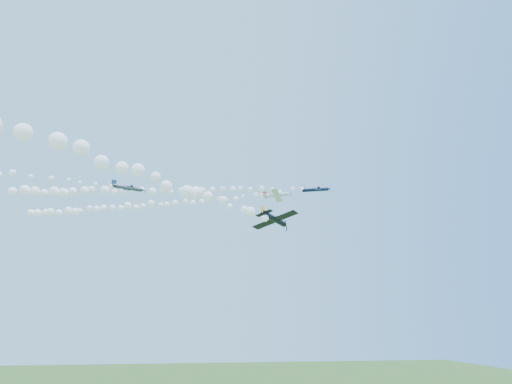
{
  "coord_description": "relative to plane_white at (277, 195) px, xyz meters",
  "views": [
    {
      "loc": [
        -7.98,
        -99.64,
        19.41
      ],
      "look_at": [
        5.95,
        -6.48,
        48.14
      ],
      "focal_mm": 30.0,
      "sensor_mm": 36.0,
      "label": 1
    }
  ],
  "objects": [
    {
      "name": "smoke_trail_navy",
      "position": [
        -31.52,
        3.9,
        0.97
      ],
      "size": [
        78.66,
        14.57,
        3.14
      ],
      "primitive_type": null,
      "color": "white"
    },
    {
      "name": "plane_black",
      "position": [
        -8.77,
        -41.53,
        -16.7
      ],
      "size": [
        6.86,
        6.6,
        2.99
      ],
      "rotation": [
        -0.22,
        0.1,
        0.82
      ],
      "color": "black"
    },
    {
      "name": "smoke_trail_black",
      "position": [
        -32.89,
        -67.54,
        -16.93
      ],
      "size": [
        46.06,
        49.46,
        3.04
      ],
      "primitive_type": null,
      "color": "white"
    },
    {
      "name": "plane_white",
      "position": [
        0.0,
        0.0,
        0.0
      ],
      "size": [
        7.8,
        8.22,
        2.21
      ],
      "rotation": [
        -0.14,
        -0.03,
        -0.39
      ],
      "color": "white"
    },
    {
      "name": "plane_grey",
      "position": [
        -36.06,
        -15.55,
        -4.56
      ],
      "size": [
        7.35,
        7.75,
        2.49
      ],
      "rotation": [
        0.18,
        0.04,
        0.29
      ],
      "color": "#394053"
    },
    {
      "name": "smoke_trail_white",
      "position": [
        -37.51,
        15.37,
        -0.31
      ],
      "size": [
        70.86,
        30.74,
        3.28
      ],
      "primitive_type": null,
      "color": "white"
    },
    {
      "name": "plane_navy",
      "position": [
        10.19,
        -2.5,
        1.19
      ],
      "size": [
        8.19,
        8.42,
        2.56
      ],
      "rotation": [
        0.24,
        -0.06,
        -0.15
      ],
      "color": "#0C1435"
    }
  ]
}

